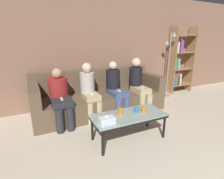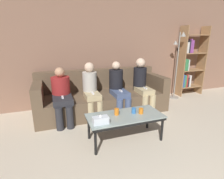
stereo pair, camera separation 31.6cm
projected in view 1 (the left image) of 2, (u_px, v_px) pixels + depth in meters
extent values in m
cube|color=#8C6651|center=(89.00, 50.00, 4.05)|extent=(12.00, 0.06, 2.60)
cube|color=brown|center=(100.00, 103.00, 3.82)|extent=(2.76, 0.98, 0.42)
cube|color=brown|center=(94.00, 79.00, 4.03)|extent=(2.76, 0.20, 0.46)
cube|color=brown|center=(34.00, 94.00, 3.19)|extent=(0.18, 0.98, 0.33)
cube|color=brown|center=(149.00, 80.00, 4.25)|extent=(0.18, 0.98, 0.33)
cube|color=#8C9E99|center=(129.00, 115.00, 2.72)|extent=(1.17, 0.53, 0.02)
cube|color=black|center=(129.00, 117.00, 2.73)|extent=(1.15, 0.52, 0.04)
cylinder|color=black|center=(103.00, 144.00, 2.38)|extent=(0.04, 0.04, 0.36)
cylinder|color=black|center=(164.00, 127.00, 2.82)|extent=(0.04, 0.04, 0.36)
cylinder|color=black|center=(92.00, 129.00, 2.75)|extent=(0.04, 0.04, 0.36)
cylinder|color=black|center=(148.00, 117.00, 3.19)|extent=(0.04, 0.04, 0.36)
cylinder|color=orange|center=(120.00, 111.00, 2.70)|extent=(0.07, 0.07, 0.10)
cylinder|color=#3372BF|center=(137.00, 110.00, 2.79)|extent=(0.07, 0.07, 0.09)
cylinder|color=orange|center=(144.00, 110.00, 2.79)|extent=(0.07, 0.07, 0.09)
cube|color=silver|center=(107.00, 121.00, 2.40)|extent=(0.22, 0.12, 0.10)
sphere|color=white|center=(107.00, 116.00, 2.39)|extent=(0.04, 0.04, 0.04)
cube|color=#9E754C|center=(172.00, 61.00, 4.92)|extent=(0.02, 0.32, 1.88)
cube|color=#9E754C|center=(190.00, 60.00, 5.22)|extent=(0.02, 0.32, 1.88)
cube|color=#9E754C|center=(179.00, 84.00, 5.27)|extent=(0.72, 0.32, 0.02)
cube|color=#33569E|center=(172.00, 79.00, 5.10)|extent=(0.04, 0.24, 0.36)
cube|color=#38844C|center=(174.00, 79.00, 5.12)|extent=(0.05, 0.24, 0.34)
cube|color=red|center=(175.00, 79.00, 5.14)|extent=(0.04, 0.24, 0.36)
cube|color=#232328|center=(176.00, 80.00, 5.18)|extent=(0.04, 0.24, 0.26)
cube|color=silver|center=(178.00, 79.00, 5.19)|extent=(0.05, 0.24, 0.33)
cube|color=#9E754C|center=(180.00, 69.00, 5.13)|extent=(0.72, 0.32, 0.02)
cube|color=#38844C|center=(174.00, 63.00, 4.97)|extent=(0.05, 0.24, 0.32)
cube|color=#38844C|center=(175.00, 64.00, 5.00)|extent=(0.04, 0.24, 0.30)
cube|color=silver|center=(176.00, 64.00, 5.02)|extent=(0.03, 0.24, 0.30)
cube|color=#9E754C|center=(182.00, 52.00, 5.00)|extent=(0.72, 0.32, 0.02)
cube|color=silver|center=(176.00, 47.00, 4.85)|extent=(0.06, 0.24, 0.28)
cube|color=#232328|center=(177.00, 46.00, 4.86)|extent=(0.03, 0.24, 0.33)
cube|color=#8E4293|center=(178.00, 46.00, 4.88)|extent=(0.04, 0.24, 0.37)
cube|color=#8E4293|center=(180.00, 46.00, 4.90)|extent=(0.06, 0.24, 0.33)
cube|color=#9E754C|center=(184.00, 35.00, 4.87)|extent=(0.72, 0.32, 0.02)
cylinder|color=gray|center=(166.00, 95.00, 4.95)|extent=(0.26, 0.26, 0.02)
cylinder|color=gray|center=(168.00, 66.00, 4.71)|extent=(0.03, 0.03, 1.71)
cone|color=gray|center=(174.00, 34.00, 4.52)|extent=(0.14, 0.14, 0.12)
cone|color=gray|center=(167.00, 42.00, 4.54)|extent=(0.12, 0.12, 0.10)
cylinder|color=#28282D|center=(60.00, 121.00, 2.96)|extent=(0.13, 0.13, 0.42)
cylinder|color=#28282D|center=(70.00, 119.00, 3.03)|extent=(0.13, 0.13, 0.42)
cube|color=#28282D|center=(61.00, 101.00, 3.14)|extent=(0.35, 0.49, 0.10)
cylinder|color=maroon|center=(58.00, 89.00, 3.30)|extent=(0.35, 0.35, 0.43)
sphere|color=tan|center=(57.00, 73.00, 3.22)|extent=(0.19, 0.19, 0.19)
cube|color=white|center=(62.00, 99.00, 3.08)|extent=(0.04, 0.12, 0.02)
cylinder|color=tan|center=(90.00, 113.00, 3.27)|extent=(0.13, 0.13, 0.42)
cylinder|color=tan|center=(99.00, 112.00, 3.35)|extent=(0.13, 0.13, 0.42)
cube|color=tan|center=(91.00, 96.00, 3.41)|extent=(0.29, 0.40, 0.10)
cylinder|color=#B7B2A8|center=(87.00, 84.00, 3.53)|extent=(0.29, 0.29, 0.49)
sphere|color=beige|center=(87.00, 68.00, 3.44)|extent=(0.19, 0.19, 0.19)
cube|color=white|center=(92.00, 94.00, 3.36)|extent=(0.04, 0.12, 0.02)
cylinder|color=#47567A|center=(119.00, 109.00, 3.47)|extent=(0.13, 0.13, 0.42)
cylinder|color=#47567A|center=(127.00, 108.00, 3.54)|extent=(0.13, 0.13, 0.42)
cube|color=#47567A|center=(118.00, 93.00, 3.63)|extent=(0.30, 0.45, 0.10)
cylinder|color=black|center=(113.00, 81.00, 3.77)|extent=(0.30, 0.30, 0.51)
sphere|color=beige|center=(113.00, 66.00, 3.67)|extent=(0.17, 0.17, 0.17)
cube|color=white|center=(119.00, 91.00, 3.57)|extent=(0.04, 0.12, 0.02)
cylinder|color=tan|center=(142.00, 104.00, 3.72)|extent=(0.13, 0.13, 0.42)
cylinder|color=tan|center=(149.00, 103.00, 3.79)|extent=(0.13, 0.13, 0.42)
cube|color=tan|center=(140.00, 90.00, 3.87)|extent=(0.29, 0.44, 0.10)
cylinder|color=black|center=(135.00, 78.00, 4.00)|extent=(0.29, 0.29, 0.52)
sphere|color=beige|center=(136.00, 63.00, 3.90)|extent=(0.21, 0.21, 0.21)
cube|color=white|center=(142.00, 87.00, 3.82)|extent=(0.04, 0.12, 0.02)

